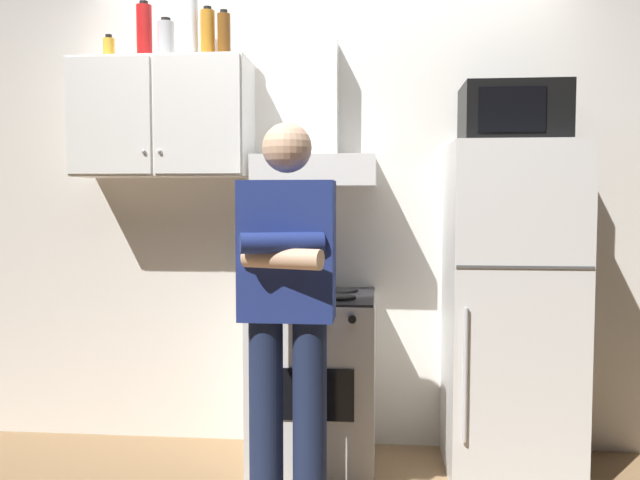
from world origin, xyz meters
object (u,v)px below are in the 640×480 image
Objects in this scene: upper_cabinet at (163,119)px; stove_oven at (315,380)px; person_standing at (287,307)px; bottle_soda_red at (144,32)px; bottle_liquor_amber at (208,34)px; refrigerator at (510,310)px; bottle_canister_steel at (166,40)px; range_hood at (317,147)px; bottle_spice_jar at (109,49)px; microwave at (513,114)px; bottle_vodka_clear at (191,30)px; bottle_beer_brown at (224,36)px.

stove_oven is (0.80, -0.13, -1.32)m from upper_cabinet.
person_standing is 5.59× the size of bottle_soda_red.
refrigerator is at bearing -4.92° from bottle_liquor_amber.
bottle_canister_steel is at bearing 170.90° from stove_oven.
range_hood is at bearing 86.09° from person_standing.
bottle_spice_jar is (-1.08, -0.00, 0.51)m from range_hood.
upper_cabinet is at bearing 176.52° from microwave.
bottle_canister_steel reaches higher than range_hood.
bottle_liquor_amber reaches higher than refrigerator.
range_hood is 0.90m from bottle_vodka_clear.
bottle_vodka_clear is at bearing 167.60° from bottle_beer_brown.
bottle_soda_red is (-0.89, 0.11, 1.76)m from stove_oven.
range_hood is (0.00, 0.13, 1.16)m from stove_oven.
bottle_liquor_amber is 1.10× the size of bottle_beer_brown.
refrigerator is at bearing -4.07° from upper_cabinet.
person_standing is 1.69m from bottle_soda_red.
bottle_beer_brown reaches higher than stove_oven.
person_standing is 6.18× the size of bottle_liquor_amber.
stove_oven is at bearing -178.85° from microwave.
bottle_beer_brown is at bearing -1.17° from bottle_spice_jar.
stove_oven is at bearing -179.96° from refrigerator.
bottle_canister_steel is at bearing -0.31° from bottle_spice_jar.
bottle_vodka_clear is (-0.09, 0.02, 0.03)m from bottle_liquor_amber.
microwave is (-0.00, 0.02, 0.94)m from refrigerator.
bottle_soda_red is (-0.09, -0.02, 0.44)m from upper_cabinet.
upper_cabinet is at bearing 13.10° from bottle_soda_red.
bottle_vodka_clear is (-0.61, 0.76, 1.31)m from person_standing.
bottle_liquor_amber is (-1.51, 0.11, 0.44)m from microwave.
refrigerator is at bearing -4.54° from bottle_beer_brown.
person_standing is (-1.00, -0.61, 0.10)m from refrigerator.
microwave is 1.81× the size of bottle_liquor_amber.
bottle_canister_steel is (-1.73, 0.11, 0.41)m from microwave.
upper_cabinet is 0.56× the size of refrigerator.
microwave is at bearing -3.81° from bottle_beer_brown.
refrigerator is at bearing -4.10° from bottle_canister_steel.
upper_cabinet is 1.75m from microwave.
bottle_spice_jar reaches higher than person_standing.
bottle_spice_jar is (-2.03, 0.11, 0.37)m from microwave.
microwave reaches higher than person_standing.
upper_cabinet is 1.88× the size of microwave.
range_hood is 0.81m from bottle_liquor_amber.
bottle_spice_jar is at bearing 178.83° from bottle_beer_brown.
refrigerator is 0.98× the size of person_standing.
bottle_soda_red is 2.16× the size of bottle_spice_jar.
bottle_liquor_amber is 0.10m from bottle_vodka_clear.
bottle_beer_brown is at bearing 166.47° from stove_oven.
range_hood is at bearing -0.43° from bottle_liquor_amber.
refrigerator is 7.54× the size of bottle_canister_steel.
bottle_beer_brown reaches higher than bottle_canister_steel.
refrigerator is 6.03× the size of bottle_liquor_amber.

